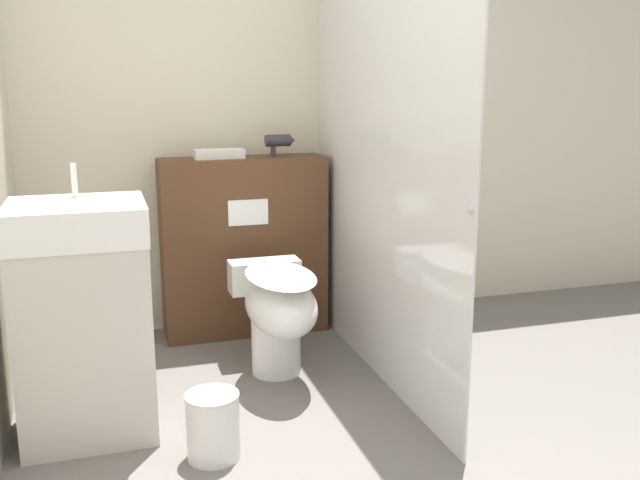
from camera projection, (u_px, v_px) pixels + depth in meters
wall_back at (254, 112)px, 4.12m from camera, size 8.00×0.06×2.50m
partition_panel at (244, 246)px, 4.06m from camera, size 0.92×0.29×1.01m
shower_glass at (378, 169)px, 3.37m from camera, size 0.04×1.88×2.04m
toilet at (278, 309)px, 3.46m from camera, size 0.37×0.71×0.54m
sink_vanity at (84, 319)px, 2.89m from camera, size 0.53×0.48×1.11m
hair_drier at (279, 141)px, 3.99m from camera, size 0.17×0.07×0.12m
folded_towel at (219, 154)px, 3.90m from camera, size 0.27×0.12×0.05m
waste_bin at (213, 426)px, 2.74m from camera, size 0.21×0.21×0.26m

